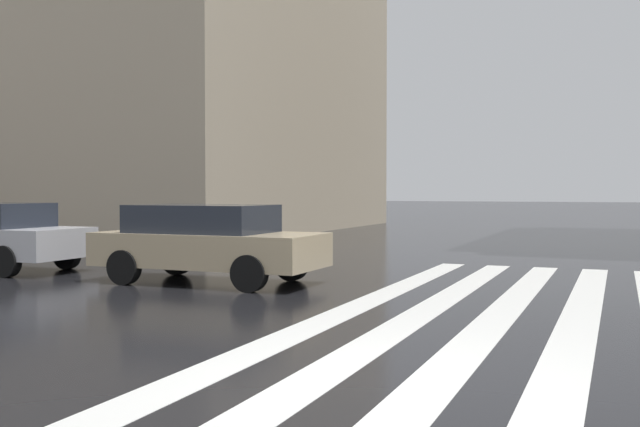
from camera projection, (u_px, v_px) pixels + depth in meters
The scene contains 3 objects.
ground_plane at pixel (380, 388), 6.09m from camera, with size 220.00×220.00×0.00m, color black.
zebra_crossing at pixel (499, 315), 9.63m from camera, with size 13.00×4.50×0.01m.
car_champagne at pixel (207, 241), 13.07m from camera, with size 1.85×4.10×1.41m.
Camera 1 is at (-5.77, -1.85, 1.66)m, focal length 40.65 mm.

